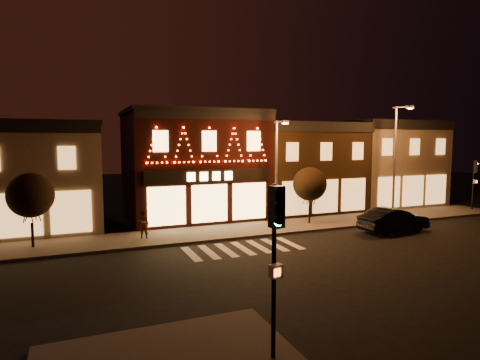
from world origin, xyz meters
TOP-DOWN VIEW (x-y plane):
  - ground at (0.00, 0.00)m, footprint 120.00×120.00m
  - sidewalk_far at (2.00, 8.00)m, footprint 44.00×4.00m
  - building_left at (-13.00, 13.99)m, footprint 12.20×8.28m
  - building_pulp at (0.00, 13.98)m, footprint 10.20×8.34m
  - building_right_a at (9.50, 13.99)m, footprint 9.20×8.28m
  - building_right_b at (18.50, 13.99)m, footprint 9.20×8.28m
  - traffic_signal_near at (-3.83, -7.32)m, footprint 0.39×0.50m
  - traffic_signal_far at (22.97, 7.58)m, footprint 0.37×0.49m
  - streetlamp_mid at (3.91, 7.34)m, footprint 0.48×1.65m
  - streetlamp_right at (13.79, 7.09)m, footprint 0.71×1.93m
  - tree_left at (-10.89, 8.21)m, footprint 2.48×2.48m
  - tree_right at (6.84, 8.00)m, footprint 2.40×2.40m
  - dark_sedan at (10.85, 4.03)m, footprint 4.94×1.89m
  - pedestrian at (-4.85, 7.91)m, footprint 0.74×0.63m

SIDE VIEW (x-z plane):
  - ground at x=0.00m, z-range 0.00..0.00m
  - sidewalk_far at x=2.00m, z-range 0.00..0.15m
  - dark_sedan at x=10.85m, z-range 0.00..1.61m
  - pedestrian at x=-4.85m, z-range 0.15..1.86m
  - tree_right at x=6.84m, z-range 0.95..4.97m
  - tree_left at x=-10.89m, z-range 0.98..5.12m
  - traffic_signal_far at x=22.97m, z-range 1.05..5.27m
  - traffic_signal_near at x=-3.83m, z-range 1.13..5.89m
  - building_left at x=-13.00m, z-range 0.01..7.31m
  - building_right_a at x=9.50m, z-range 0.01..7.51m
  - building_right_b at x=18.50m, z-range 0.01..7.81m
  - building_pulp at x=0.00m, z-range 0.01..8.31m
  - streetlamp_mid at x=3.91m, z-range 0.78..7.97m
  - streetlamp_right at x=13.79m, z-range 0.88..9.31m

